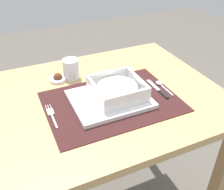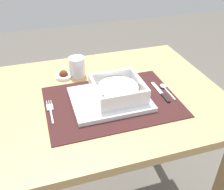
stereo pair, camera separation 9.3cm
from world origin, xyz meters
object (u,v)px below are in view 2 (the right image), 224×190
(fork, at_px, (50,110))
(drinking_glass, at_px, (77,68))
(porridge_bowl, at_px, (118,90))
(spoon, at_px, (165,88))
(condiment_saucer, at_px, (64,75))
(butter_knife, at_px, (161,93))
(dining_table, at_px, (102,119))

(fork, xyz_separation_m, drinking_glass, (0.14, 0.22, 0.03))
(porridge_bowl, bearing_deg, fork, 179.67)
(porridge_bowl, xyz_separation_m, spoon, (0.20, 0.01, -0.03))
(porridge_bowl, xyz_separation_m, condiment_saucer, (-0.16, 0.22, -0.03))
(spoon, height_order, drinking_glass, drinking_glass)
(butter_knife, bearing_deg, porridge_bowl, 173.90)
(butter_knife, bearing_deg, spoon, 45.02)
(fork, distance_m, spoon, 0.44)
(butter_knife, distance_m, drinking_glass, 0.36)
(porridge_bowl, relative_size, butter_knife, 1.22)
(dining_table, distance_m, fork, 0.24)
(spoon, height_order, condiment_saucer, condiment_saucer)
(drinking_glass, bearing_deg, spoon, -34.85)
(drinking_glass, xyz_separation_m, condiment_saucer, (-0.06, -0.00, -0.03))
(condiment_saucer, bearing_deg, porridge_bowl, -53.26)
(spoon, distance_m, drinking_glass, 0.37)
(spoon, xyz_separation_m, butter_knife, (-0.03, -0.03, -0.00))
(drinking_glass, bearing_deg, butter_knife, -41.03)
(drinking_glass, bearing_deg, fork, -122.26)
(spoon, relative_size, drinking_glass, 1.35)
(spoon, height_order, butter_knife, spoon)
(dining_table, height_order, porridge_bowl, porridge_bowl)
(dining_table, relative_size, condiment_saucer, 13.58)
(fork, distance_m, butter_knife, 0.41)
(fork, relative_size, drinking_glass, 1.59)
(porridge_bowl, distance_m, butter_knife, 0.17)
(fork, relative_size, spoon, 1.18)
(porridge_bowl, height_order, spoon, porridge_bowl)
(condiment_saucer, bearing_deg, drinking_glass, 0.14)
(butter_knife, distance_m, condiment_saucer, 0.41)
(porridge_bowl, distance_m, condiment_saucer, 0.28)
(dining_table, distance_m, condiment_saucer, 0.24)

